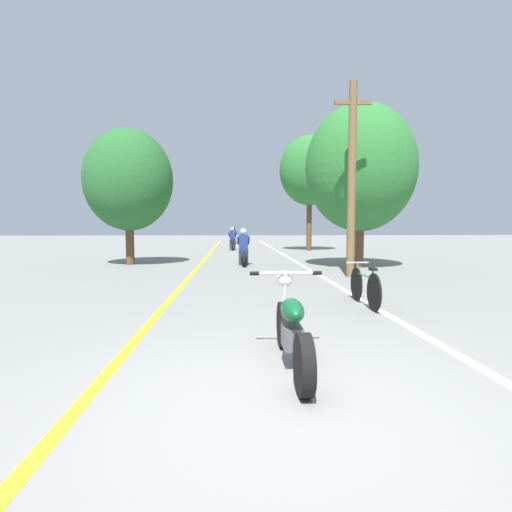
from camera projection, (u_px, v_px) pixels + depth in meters
ground_plane at (281, 405)px, 3.39m from camera, size 120.00×120.00×0.00m
lane_stripe_center at (201, 263)px, 16.14m from camera, size 0.14×48.00×0.01m
lane_stripe_edge at (298, 263)px, 16.36m from camera, size 0.14×48.00×0.01m
utility_pole at (352, 178)px, 11.73m from camera, size 1.10×0.24×5.69m
roadside_tree_right_near at (361, 168)px, 14.40m from camera, size 3.99×3.59×5.91m
roadside_tree_right_far at (310, 171)px, 24.05m from camera, size 3.64×3.27×6.94m
roadside_tree_left at (128, 180)px, 15.40m from camera, size 3.40×3.06×5.24m
motorcycle_foreground at (291, 327)px, 4.32m from camera, size 0.86×2.02×0.98m
motorcycle_rider_lead at (243, 251)px, 15.34m from camera, size 0.50×1.95×1.43m
motorcycle_rider_mid at (232, 241)px, 25.18m from camera, size 0.50×2.14×1.43m
motorcycle_rider_far at (234, 238)px, 32.82m from camera, size 0.50×2.11×1.39m
bicycle_parked at (365, 287)px, 7.58m from camera, size 0.44×1.71×0.80m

